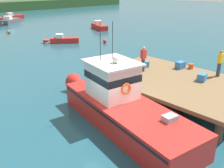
% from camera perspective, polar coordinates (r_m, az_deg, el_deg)
% --- Properties ---
extents(ground_plane, '(200.00, 200.00, 0.00)m').
position_cam_1_polar(ground_plane, '(12.56, 0.96, -9.21)').
color(ground_plane, '#1E4C5B').
extents(dock, '(6.00, 9.00, 1.20)m').
position_cam_1_polar(dock, '(15.56, 13.54, 0.80)').
color(dock, '#4C3D2D').
rests_on(dock, ground).
extents(main_fishing_boat, '(3.96, 9.97, 4.80)m').
position_cam_1_polar(main_fishing_boat, '(12.32, 1.72, -4.53)').
color(main_fishing_boat, red).
rests_on(main_fishing_boat, ground).
extents(crate_single_by_cleat, '(0.68, 0.55, 0.43)m').
position_cam_1_polar(crate_single_by_cleat, '(15.56, 19.69, 1.46)').
color(crate_single_by_cleat, '#3370B2').
rests_on(crate_single_by_cleat, dock).
extents(crate_stack_near_edge, '(0.64, 0.50, 0.46)m').
position_cam_1_polar(crate_stack_near_edge, '(17.47, 15.20, 4.16)').
color(crate_stack_near_edge, '#3370B2').
rests_on(crate_stack_near_edge, dock).
extents(crate_single_far, '(0.69, 0.57, 0.40)m').
position_cam_1_polar(crate_single_far, '(17.26, 7.21, 4.43)').
color(crate_single_far, '#3370B2').
rests_on(crate_single_far, dock).
extents(bait_bucket, '(0.32, 0.32, 0.34)m').
position_cam_1_polar(bait_bucket, '(17.63, 17.44, 3.86)').
color(bait_bucket, '#E04C19').
rests_on(bait_bucket, dock).
extents(deckhand_by_the_boat, '(0.36, 0.22, 1.63)m').
position_cam_1_polar(deckhand_by_the_boat, '(16.22, 7.09, 5.76)').
color(deckhand_by_the_boat, '#383842').
rests_on(deckhand_by_the_boat, dock).
extents(deckhand_further_back, '(0.36, 0.22, 1.63)m').
position_cam_1_polar(deckhand_further_back, '(16.51, 23.18, 4.45)').
color(deckhand_further_back, '#383842').
rests_on(deckhand_further_back, dock).
extents(moored_boat_outer_mooring, '(3.80, 3.16, 1.05)m').
position_cam_1_polar(moored_boat_outer_mooring, '(30.88, -11.21, 9.79)').
color(moored_boat_outer_mooring, red).
rests_on(moored_boat_outer_mooring, ground).
extents(moored_boat_mid_harbor, '(2.67, 5.00, 1.26)m').
position_cam_1_polar(moored_boat_mid_harbor, '(40.37, -3.04, 12.94)').
color(moored_boat_mid_harbor, red).
rests_on(moored_boat_mid_harbor, ground).
extents(moored_boat_far_right, '(5.08, 4.21, 1.41)m').
position_cam_1_polar(moored_boat_far_right, '(49.15, -22.18, 13.03)').
color(moored_boat_far_right, '#4C4C51').
rests_on(moored_boat_far_right, ground).
extents(moored_boat_near_channel, '(5.02, 1.41, 1.27)m').
position_cam_1_polar(moored_boat_near_channel, '(56.34, -21.72, 13.94)').
color(moored_boat_near_channel, red).
rests_on(moored_boat_near_channel, ground).
extents(mooring_buoy_channel_marker, '(0.45, 0.45, 0.45)m').
position_cam_1_polar(mooring_buoy_channel_marker, '(30.18, -1.64, 9.65)').
color(mooring_buoy_channel_marker, red).
rests_on(mooring_buoy_channel_marker, ground).
extents(mooring_buoy_inshore, '(0.45, 0.45, 0.45)m').
position_cam_1_polar(mooring_buoy_inshore, '(39.32, -22.35, 10.87)').
color(mooring_buoy_inshore, '#EA5B19').
rests_on(mooring_buoy_inshore, ground).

